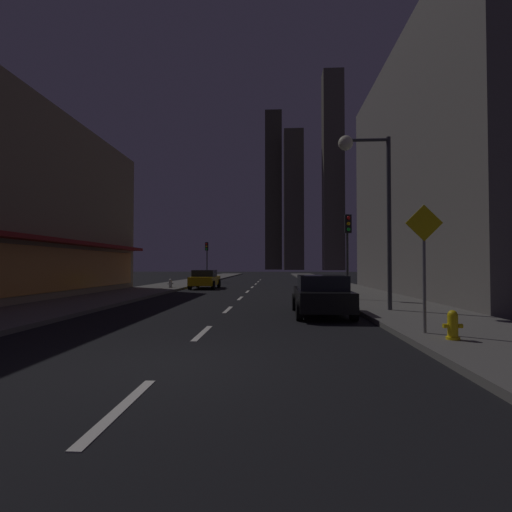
{
  "coord_description": "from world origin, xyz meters",
  "views": [
    {
      "loc": [
        1.95,
        -6.62,
        1.8
      ],
      "look_at": [
        0.0,
        29.75,
        2.73
      ],
      "focal_mm": 26.04,
      "sensor_mm": 36.0,
      "label": 1
    }
  ],
  "objects_px": {
    "street_lamp_right": "(367,179)",
    "car_parked_far": "(205,279)",
    "pedestrian_crossing_sign": "(424,257)",
    "car_parked_near": "(321,295)",
    "fire_hydrant_far_left": "(170,284)",
    "traffic_light_far_left": "(207,253)",
    "traffic_light_near_right": "(348,237)",
    "fire_hydrant_yellow_near": "(453,326)"
  },
  "relations": [
    {
      "from": "traffic_light_near_right",
      "to": "traffic_light_far_left",
      "type": "relative_size",
      "value": 1.0
    },
    {
      "from": "car_parked_far",
      "to": "fire_hydrant_far_left",
      "type": "bearing_deg",
      "value": -146.4
    },
    {
      "from": "street_lamp_right",
      "to": "car_parked_far",
      "type": "bearing_deg",
      "value": 121.44
    },
    {
      "from": "fire_hydrant_yellow_near",
      "to": "pedestrian_crossing_sign",
      "type": "bearing_deg",
      "value": 110.92
    },
    {
      "from": "traffic_light_near_right",
      "to": "traffic_light_far_left",
      "type": "bearing_deg",
      "value": 117.46
    },
    {
      "from": "traffic_light_far_left",
      "to": "car_parked_far",
      "type": "bearing_deg",
      "value": -80.07
    },
    {
      "from": "car_parked_far",
      "to": "traffic_light_near_right",
      "type": "relative_size",
      "value": 1.01
    },
    {
      "from": "car_parked_near",
      "to": "car_parked_far",
      "type": "height_order",
      "value": "same"
    },
    {
      "from": "fire_hydrant_far_left",
      "to": "traffic_light_far_left",
      "type": "bearing_deg",
      "value": 88.15
    },
    {
      "from": "fire_hydrant_far_left",
      "to": "pedestrian_crossing_sign",
      "type": "height_order",
      "value": "pedestrian_crossing_sign"
    },
    {
      "from": "traffic_light_near_right",
      "to": "pedestrian_crossing_sign",
      "type": "bearing_deg",
      "value": -89.37
    },
    {
      "from": "car_parked_near",
      "to": "street_lamp_right",
      "type": "bearing_deg",
      "value": 16.7
    },
    {
      "from": "car_parked_far",
      "to": "street_lamp_right",
      "type": "bearing_deg",
      "value": -58.56
    },
    {
      "from": "fire_hydrant_yellow_near",
      "to": "pedestrian_crossing_sign",
      "type": "height_order",
      "value": "pedestrian_crossing_sign"
    },
    {
      "from": "traffic_light_far_left",
      "to": "street_lamp_right",
      "type": "distance_m",
      "value": 27.83
    },
    {
      "from": "fire_hydrant_yellow_near",
      "to": "pedestrian_crossing_sign",
      "type": "relative_size",
      "value": 0.21
    },
    {
      "from": "street_lamp_right",
      "to": "fire_hydrant_far_left",
      "type": "bearing_deg",
      "value": 130.6
    },
    {
      "from": "traffic_light_near_right",
      "to": "street_lamp_right",
      "type": "bearing_deg",
      "value": -91.57
    },
    {
      "from": "fire_hydrant_yellow_near",
      "to": "traffic_light_far_left",
      "type": "xyz_separation_m",
      "value": [
        -11.4,
        31.11,
        2.74
      ]
    },
    {
      "from": "car_parked_near",
      "to": "fire_hydrant_far_left",
      "type": "xyz_separation_m",
      "value": [
        -9.5,
        13.7,
        -0.29
      ]
    },
    {
      "from": "traffic_light_far_left",
      "to": "street_lamp_right",
      "type": "bearing_deg",
      "value": -66.93
    },
    {
      "from": "car_parked_near",
      "to": "traffic_light_near_right",
      "type": "distance_m",
      "value": 5.81
    },
    {
      "from": "traffic_light_near_right",
      "to": "pedestrian_crossing_sign",
      "type": "height_order",
      "value": "traffic_light_near_right"
    },
    {
      "from": "car_parked_near",
      "to": "car_parked_far",
      "type": "bearing_deg",
      "value": 115.31
    },
    {
      "from": "car_parked_far",
      "to": "traffic_light_far_left",
      "type": "xyz_separation_m",
      "value": [
        -1.9,
        10.85,
        2.45
      ]
    },
    {
      "from": "car_parked_near",
      "to": "pedestrian_crossing_sign",
      "type": "height_order",
      "value": "pedestrian_crossing_sign"
    },
    {
      "from": "street_lamp_right",
      "to": "pedestrian_crossing_sign",
      "type": "height_order",
      "value": "street_lamp_right"
    },
    {
      "from": "traffic_light_near_right",
      "to": "car_parked_far",
      "type": "bearing_deg",
      "value": 131.43
    },
    {
      "from": "traffic_light_far_left",
      "to": "fire_hydrant_far_left",
      "type": "bearing_deg",
      "value": -91.85
    },
    {
      "from": "fire_hydrant_far_left",
      "to": "pedestrian_crossing_sign",
      "type": "distance_m",
      "value": 21.37
    },
    {
      "from": "car_parked_near",
      "to": "fire_hydrant_yellow_near",
      "type": "bearing_deg",
      "value": -65.43
    },
    {
      "from": "car_parked_near",
      "to": "traffic_light_near_right",
      "type": "xyz_separation_m",
      "value": [
        1.9,
        4.91,
        2.45
      ]
    },
    {
      "from": "traffic_light_near_right",
      "to": "traffic_light_far_left",
      "type": "height_order",
      "value": "same"
    },
    {
      "from": "car_parked_near",
      "to": "traffic_light_near_right",
      "type": "relative_size",
      "value": 1.01
    },
    {
      "from": "car_parked_far",
      "to": "street_lamp_right",
      "type": "xyz_separation_m",
      "value": [
        8.98,
        -14.69,
        4.33
      ]
    },
    {
      "from": "fire_hydrant_far_left",
      "to": "traffic_light_near_right",
      "type": "xyz_separation_m",
      "value": [
        11.4,
        -8.78,
        2.74
      ]
    },
    {
      "from": "fire_hydrant_yellow_near",
      "to": "traffic_light_near_right",
      "type": "bearing_deg",
      "value": 92.3
    },
    {
      "from": "fire_hydrant_far_left",
      "to": "traffic_light_far_left",
      "type": "distance_m",
      "value": 12.69
    },
    {
      "from": "car_parked_near",
      "to": "fire_hydrant_far_left",
      "type": "distance_m",
      "value": 16.67
    },
    {
      "from": "traffic_light_far_left",
      "to": "pedestrian_crossing_sign",
      "type": "relative_size",
      "value": 1.33
    },
    {
      "from": "pedestrian_crossing_sign",
      "to": "fire_hydrant_far_left",
      "type": "bearing_deg",
      "value": 122.66
    },
    {
      "from": "car_parked_far",
      "to": "pedestrian_crossing_sign",
      "type": "distance_m",
      "value": 21.57
    }
  ]
}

